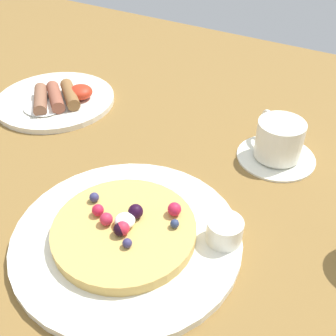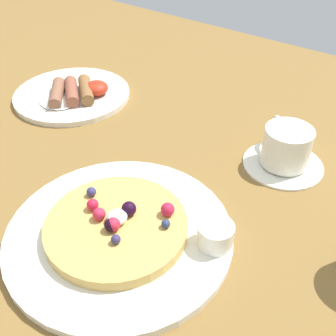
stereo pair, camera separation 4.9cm
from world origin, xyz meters
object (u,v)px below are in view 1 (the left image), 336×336
Objects in this scene: pancake_plate at (127,237)px; syrup_ramekin at (225,230)px; breakfast_plate at (55,100)px; coffee_saucer at (276,156)px; coffee_cup at (279,138)px.

syrup_ramekin is at bearing 27.01° from pancake_plate.
coffee_saucer is (0.44, 0.05, -0.00)m from breakfast_plate.
breakfast_plate is at bearing -173.59° from coffee_cup.
coffee_cup is (-0.01, 0.21, 0.01)m from syrup_ramekin.
coffee_cup is (-0.00, 0.00, 0.03)m from coffee_saucer.
coffee_saucer is (-0.00, 0.21, -0.02)m from syrup_ramekin.
pancake_plate reaches higher than breakfast_plate.
coffee_saucer is at bearing -46.39° from coffee_cup.
pancake_plate is at bearing -111.37° from coffee_saucer.
syrup_ramekin is at bearing -88.54° from coffee_cup.
breakfast_plate is at bearing 159.35° from syrup_ramekin.
pancake_plate is 0.12m from syrup_ramekin.
pancake_plate is 6.46× the size of syrup_ramekin.
breakfast_plate is (-0.33, 0.22, -0.00)m from pancake_plate.
coffee_cup is at bearing 91.46° from syrup_ramekin.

